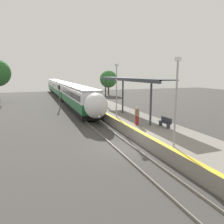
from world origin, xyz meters
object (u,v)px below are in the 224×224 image
at_px(person_waiting, 137,115).
at_px(lamppost_mid, 116,87).
at_px(train, 63,89).
at_px(platform_bench, 165,122).
at_px(lamppost_near, 176,97).
at_px(railway_signal, 59,94).

xyz_separation_m(person_waiting, lamppost_mid, (-0.48, 4.25, 2.41)).
xyz_separation_m(train, lamppost_mid, (2.12, -28.86, 2.13)).
xyz_separation_m(platform_bench, lamppost_near, (-2.60, -4.96, 2.88)).
relative_size(railway_signal, lamppost_near, 0.68).
relative_size(train, railway_signal, 14.74).
bearing_deg(person_waiting, train, 94.49).
bearing_deg(train, lamppost_near, -86.94).
xyz_separation_m(platform_bench, lamppost_mid, (-2.60, 5.86, 2.88)).
distance_m(platform_bench, lamppost_mid, 7.03).
height_order(person_waiting, lamppost_near, lamppost_near).
distance_m(platform_bench, railway_signal, 22.08).
bearing_deg(lamppost_near, train, 93.06).
height_order(person_waiting, lamppost_mid, lamppost_mid).
bearing_deg(railway_signal, lamppost_mid, -73.04).
bearing_deg(platform_bench, lamppost_near, -117.64).
bearing_deg(train, platform_bench, -82.27).
distance_m(platform_bench, person_waiting, 2.70).
relative_size(train, lamppost_near, 9.97).
distance_m(person_waiting, railway_signal, 19.91).
relative_size(person_waiting, lamppost_mid, 0.30).
relative_size(platform_bench, lamppost_near, 0.28).
bearing_deg(lamppost_near, person_waiting, 85.81).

